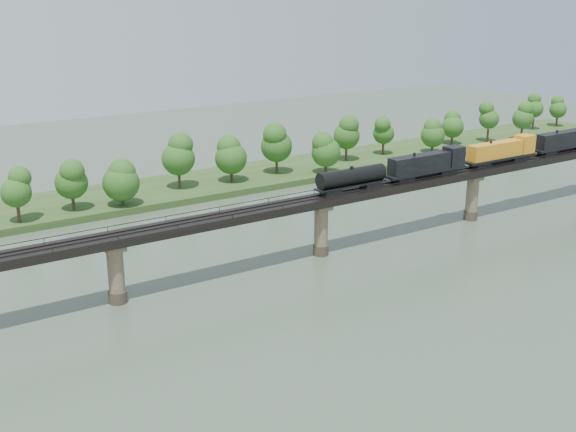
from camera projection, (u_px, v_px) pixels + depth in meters
ground at (431, 312)px, 112.99m from camera, size 400.00×400.00×0.00m
far_bank at (194, 186)px, 180.84m from camera, size 300.00×24.00×1.60m
bridge at (321, 227)px, 135.36m from camera, size 236.00×30.00×11.50m
bridge_superstructure at (322, 195)px, 133.42m from camera, size 220.00×4.90×0.75m
far_treeline at (170, 162)px, 170.58m from camera, size 289.06×17.54×13.60m
freight_train at (477, 156)px, 153.53m from camera, size 80.38×3.13×5.53m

